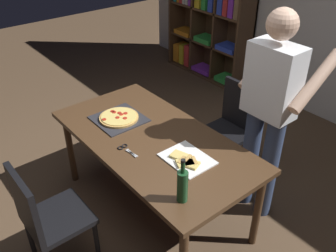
# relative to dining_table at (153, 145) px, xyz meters

# --- Properties ---
(ground_plane) EXTENTS (12.00, 12.00, 0.00)m
(ground_plane) POSITION_rel_dining_table_xyz_m (0.00, 0.00, -0.68)
(ground_plane) COLOR brown
(dining_table) EXTENTS (1.76, 0.90, 0.75)m
(dining_table) POSITION_rel_dining_table_xyz_m (0.00, 0.00, 0.00)
(dining_table) COLOR #4C331E
(dining_table) RESTS_ON ground_plane
(chair_near_camera) EXTENTS (0.42, 0.42, 0.90)m
(chair_near_camera) POSITION_rel_dining_table_xyz_m (-0.00, -0.94, -0.17)
(chair_near_camera) COLOR black
(chair_near_camera) RESTS_ON ground_plane
(chair_far_side) EXTENTS (0.42, 0.42, 0.90)m
(chair_far_side) POSITION_rel_dining_table_xyz_m (0.00, 0.94, -0.17)
(chair_far_side) COLOR black
(chair_far_side) RESTS_ON ground_plane
(bookshelf) EXTENTS (1.40, 0.35, 1.95)m
(bookshelf) POSITION_rel_dining_table_xyz_m (-1.77, 2.38, 0.32)
(bookshelf) COLOR #513823
(bookshelf) RESTS_ON ground_plane
(person_serving_pizza) EXTENTS (0.55, 0.54, 1.75)m
(person_serving_pizza) POSITION_rel_dining_table_xyz_m (0.53, 0.72, 0.32)
(person_serving_pizza) COLOR #38476B
(person_serving_pizza) RESTS_ON ground_plane
(pepperoni_pizza_on_tray) EXTENTS (0.39, 0.39, 0.04)m
(pepperoni_pizza_on_tray) POSITION_rel_dining_table_xyz_m (-0.40, -0.06, 0.09)
(pepperoni_pizza_on_tray) COLOR #2D2D33
(pepperoni_pizza_on_tray) RESTS_ON dining_table
(pizza_slices_on_towel) EXTENTS (0.36, 0.28, 0.03)m
(pizza_slices_on_towel) POSITION_rel_dining_table_xyz_m (0.38, 0.01, 0.08)
(pizza_slices_on_towel) COLOR white
(pizza_slices_on_towel) RESTS_ON dining_table
(wine_bottle) EXTENTS (0.07, 0.07, 0.32)m
(wine_bottle) POSITION_rel_dining_table_xyz_m (0.66, -0.28, 0.19)
(wine_bottle) COLOR #194723
(wine_bottle) RESTS_ON dining_table
(kitchen_scissors) EXTENTS (0.19, 0.09, 0.01)m
(kitchen_scissors) POSITION_rel_dining_table_xyz_m (-0.00, -0.25, 0.08)
(kitchen_scissors) COLOR silver
(kitchen_scissors) RESTS_ON dining_table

